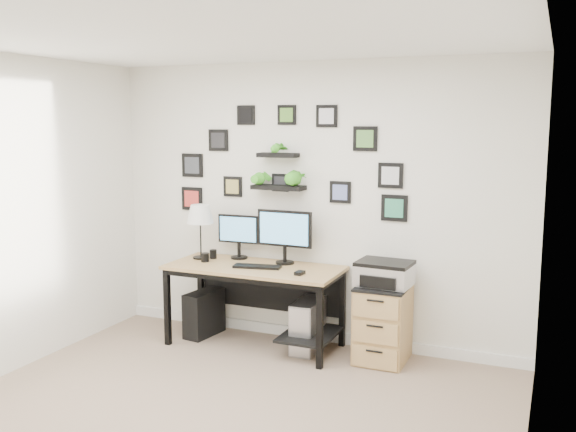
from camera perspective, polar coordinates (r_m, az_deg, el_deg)
The scene contains 14 objects.
room at distance 6.22m, azimuth 2.03°, elevation -10.44°, with size 4.00×4.00×4.00m.
desk at distance 5.92m, azimuth -2.55°, elevation -5.60°, with size 1.60×0.70×0.75m.
monitor_left at distance 6.15m, azimuth -4.41°, elevation -1.53°, with size 0.42×0.17×0.42m.
monitor_right at distance 5.90m, azimuth -0.31°, elevation -1.46°, with size 0.54×0.18×0.50m.
keyboard at distance 5.81m, azimuth -2.75°, elevation -4.51°, with size 0.43×0.14×0.02m, color black.
mouse at distance 5.54m, azimuth 1.05°, elevation -5.08°, with size 0.06×0.10×0.03m, color black.
table_lamp at distance 6.17m, azimuth -7.81°, elevation 0.05°, with size 0.26×0.26×0.52m.
mug at distance 6.08m, azimuth -7.38°, elevation -3.67°, with size 0.07×0.07×0.08m, color black.
pen_cup at distance 6.21m, azimuth -6.67°, elevation -3.38°, with size 0.07×0.07×0.09m, color black.
pc_tower_black at distance 6.33m, azimuth -7.47°, elevation -8.56°, with size 0.19×0.43×0.43m, color black.
pc_tower_grey at distance 5.88m, azimuth 1.77°, elevation -9.70°, with size 0.23×0.48×0.46m.
file_cabinet at distance 5.67m, azimuth 8.42°, elevation -9.38°, with size 0.43×0.53×0.67m.
printer at distance 5.55m, azimuth 8.57°, elevation -5.06°, with size 0.47×0.39×0.21m.
wall_decor at distance 5.95m, azimuth -0.56°, elevation 4.46°, with size 2.29×0.18×1.03m.
Camera 1 is at (2.10, -3.50, 2.07)m, focal length 40.00 mm.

